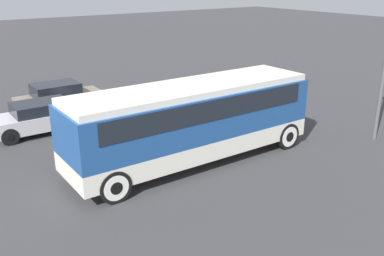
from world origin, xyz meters
name	(u,v)px	position (x,y,z in m)	size (l,w,h in m)	color
ground_plane	(192,161)	(0.00, 0.00, 0.00)	(120.00, 120.00, 0.00)	#38383A
tour_bus	(194,116)	(0.10, 0.00, 1.75)	(9.32, 2.57, 2.91)	silver
parked_car_near	(59,98)	(-1.93, 8.75, 0.74)	(4.18, 1.83, 1.50)	#7A6B5B
parked_car_mid	(45,116)	(-3.39, 6.34, 0.70)	(4.45, 1.79, 1.38)	#BCBCC1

